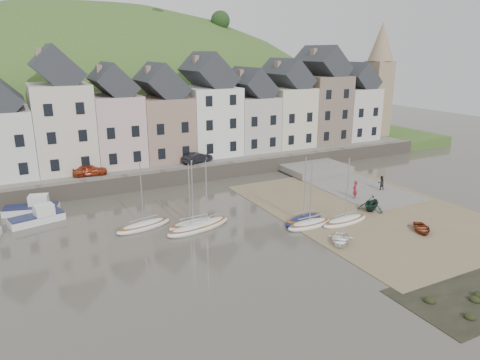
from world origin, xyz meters
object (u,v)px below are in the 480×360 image
rowboat_white (340,240)px  car_left (90,170)px  sailboat_0 (144,226)px  car_right (197,158)px  person_dark (381,183)px  person_red (355,189)px  rowboat_red (421,228)px  rowboat_green (372,203)px

rowboat_white → car_left: 29.06m
sailboat_0 → car_right: (10.77, 14.03, 2.00)m
person_dark → car_right: (-15.84, 15.39, 1.35)m
sailboat_0 → person_red: size_ratio=3.31×
rowboat_red → person_red: (0.84, 9.48, 0.73)m
rowboat_green → person_red: bearing=137.0°
person_red → person_dark: size_ratio=1.21×
person_red → person_dark: 4.73m
sailboat_0 → person_red: sailboat_0 is taller
person_red → sailboat_0: bearing=-34.2°
person_red → person_dark: person_red is taller
sailboat_0 → rowboat_white: bearing=-38.2°
rowboat_green → car_left: (-23.18, 19.85, 1.42)m
rowboat_green → car_left: car_left is taller
rowboat_white → rowboat_red: rowboat_white is taller
rowboat_green → person_dark: size_ratio=1.82×
rowboat_white → rowboat_red: size_ratio=1.05×
person_dark → car_left: bearing=-18.5°
rowboat_white → car_right: car_right is taller
person_dark → car_left: 32.65m
rowboat_green → person_dark: person_dark is taller
rowboat_white → car_left: bearing=164.3°
sailboat_0 → person_dark: size_ratio=4.01×
rowboat_white → person_dark: (13.28, 9.13, 0.55)m
rowboat_green → rowboat_red: size_ratio=1.04×
sailboat_0 → person_red: bearing=-6.0°
sailboat_0 → person_red: (21.98, -2.31, 0.81)m
car_left → person_dark: bearing=-112.2°
rowboat_white → rowboat_red: 7.92m
rowboat_white → rowboat_red: bearing=32.6°
sailboat_0 → rowboat_green: 21.82m
rowboat_green → person_dark: (5.58, 4.46, 0.09)m
sailboat_0 → car_right: bearing=52.5°
person_dark → rowboat_red: bearing=72.0°
rowboat_green → person_dark: 7.15m
rowboat_white → rowboat_green: (7.69, 4.67, 0.45)m
rowboat_green → car_right: size_ratio=0.72×
car_left → car_right: 12.92m
rowboat_green → rowboat_red: bearing=-26.7°
rowboat_red → car_right: size_ratio=0.69×
rowboat_red → person_red: bearing=118.4°
sailboat_0 → rowboat_green: sailboat_0 is taller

